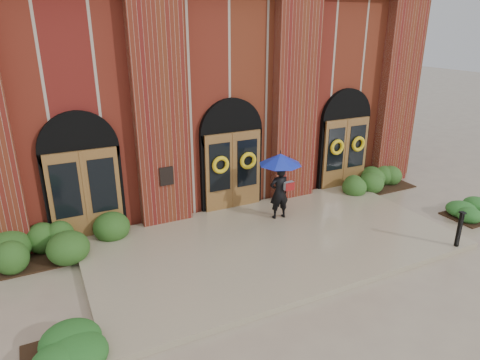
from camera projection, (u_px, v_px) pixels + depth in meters
ground at (275, 247)px, 11.84m from camera, size 90.00×90.00×0.00m
landing at (272, 242)px, 11.94m from camera, size 10.00×5.30×0.15m
church_building at (171, 81)px, 18.01m from camera, size 16.20×12.53×7.00m
man_with_umbrella at (280, 174)px, 12.79m from camera, size 1.42×1.42×2.07m
metal_post at (460, 228)px, 11.41m from camera, size 0.16×0.16×1.01m
hedge_wall_left at (65, 240)px, 11.40m from camera, size 3.07×1.23×0.79m
hedge_wall_right at (376, 180)px, 15.92m from camera, size 2.66×1.06×0.68m
hedge_front_left at (67, 348)px, 7.80m from camera, size 1.50×1.28×0.53m
hedge_front_right at (470, 211)px, 13.58m from camera, size 1.25×1.07×0.44m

